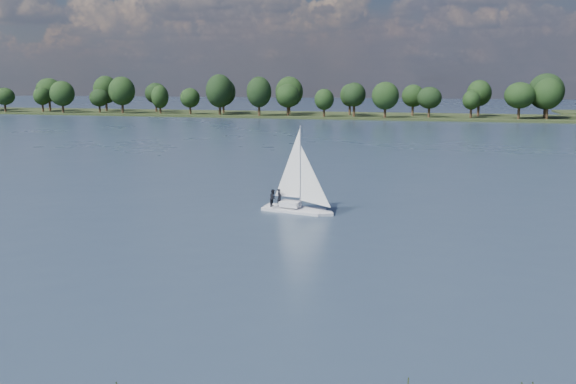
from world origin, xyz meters
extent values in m
plane|color=#233342|center=(0.00, 100.00, 0.00)|extent=(700.00, 700.00, 0.00)
cube|color=black|center=(0.00, 212.00, 0.00)|extent=(660.00, 40.00, 1.50)
cube|color=silver|center=(-6.72, 33.62, 0.00)|extent=(7.72, 3.68, 0.88)
cube|color=silver|center=(-6.72, 33.62, 0.88)|extent=(2.43, 1.77, 0.55)
cylinder|color=silver|center=(-6.72, 33.62, 4.98)|extent=(0.13, 0.13, 8.76)
imported|color=black|center=(-8.50, 33.81, 1.49)|extent=(0.56, 0.76, 1.89)
imported|color=black|center=(-9.06, 33.32, 1.49)|extent=(0.80, 0.98, 1.89)
camera|label=1|loc=(9.89, -32.14, 14.19)|focal=40.00mm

